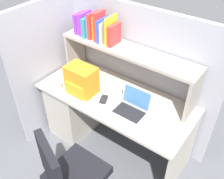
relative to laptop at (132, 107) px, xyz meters
name	(u,v)px	position (x,y,z in m)	size (l,w,h in m)	color
ground_plane	(115,144)	(-0.25, 0.08, -0.78)	(8.00, 8.00, 0.00)	#595B60
desk	(87,105)	(-0.64, 0.08, -0.38)	(1.60, 0.70, 0.73)	beige
cubicle_partition_rear	(136,75)	(-0.25, 0.46, -0.01)	(1.84, 0.05, 1.55)	#9E9EA8
cubicle_partition_left	(52,67)	(-1.10, 0.03, -0.01)	(0.05, 1.06, 1.55)	#9E9EA8
overhead_hutch	(127,58)	(-0.25, 0.28, 0.30)	(1.44, 0.28, 0.45)	gray
reference_books_on_shelf	(96,27)	(-0.63, 0.28, 0.52)	(0.48, 0.19, 0.29)	purple
laptop	(132,107)	(0.00, 0.00, 0.00)	(0.31, 0.25, 0.22)	#B7BABF
backpack	(81,80)	(-0.57, -0.06, 0.09)	(0.30, 0.23, 0.29)	orange
computer_mouse	(104,99)	(-0.30, -0.04, -0.03)	(0.06, 0.10, 0.03)	#262628
paper_cup	(58,86)	(-0.79, -0.17, -0.01)	(0.08, 0.08, 0.09)	white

